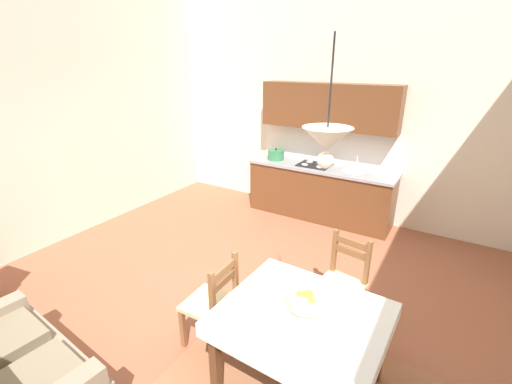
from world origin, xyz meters
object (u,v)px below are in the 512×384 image
at_px(dining_chair_tv_side, 213,304).
at_px(fruit_bowl, 306,300).
at_px(dining_table, 302,327).
at_px(dining_chair_kitchen_side, 342,284).
at_px(pendant_lamp, 327,140).
at_px(kitchen_cabinetry, 322,168).
at_px(small_couch, 10,382).

relative_size(dining_chair_tv_side, fruit_bowl, 3.10).
distance_m(dining_table, dining_chair_kitchen_side, 0.96).
distance_m(dining_table, pendant_lamp, 1.44).
xyz_separation_m(dining_chair_tv_side, fruit_bowl, (0.88, 0.05, 0.37)).
bearing_deg(fruit_bowl, pendant_lamp, 2.66).
bearing_deg(kitchen_cabinetry, fruit_bowl, -70.56).
bearing_deg(dining_chair_tv_side, small_couch, -122.05).
distance_m(dining_chair_tv_side, fruit_bowl, 0.96).
height_order(dining_chair_kitchen_side, pendant_lamp, pendant_lamp).
xyz_separation_m(fruit_bowl, pendant_lamp, (0.07, 0.00, 1.25)).
xyz_separation_m(small_couch, fruit_bowl, (1.73, 1.40, 0.51)).
height_order(dining_table, pendant_lamp, pendant_lamp).
xyz_separation_m(dining_table, small_couch, (-1.74, -1.32, -0.32)).
bearing_deg(kitchen_cabinetry, dining_chair_tv_side, -85.80).
height_order(kitchen_cabinetry, pendant_lamp, pendant_lamp).
bearing_deg(small_couch, dining_chair_kitchen_side, 52.19).
bearing_deg(dining_table, pendant_lamp, 53.96).
distance_m(dining_chair_kitchen_side, fruit_bowl, 0.94).
distance_m(kitchen_cabinetry, small_couch, 4.65).
height_order(dining_chair_tv_side, fruit_bowl, dining_chair_tv_side).
bearing_deg(dining_table, dining_chair_tv_side, 178.41).
bearing_deg(dining_chair_tv_side, dining_chair_kitchen_side, 45.09).
xyz_separation_m(dining_chair_kitchen_side, pendant_lamp, (0.04, -0.86, 1.62)).
bearing_deg(kitchen_cabinetry, pendant_lamp, -69.44).
distance_m(dining_table, dining_chair_tv_side, 0.91).
distance_m(fruit_bowl, pendant_lamp, 1.25).
bearing_deg(dining_chair_kitchen_side, small_couch, -127.81).
relative_size(kitchen_cabinetry, fruit_bowl, 8.04).
relative_size(dining_chair_kitchen_side, small_couch, 0.63).
distance_m(dining_chair_tv_side, pendant_lamp, 1.88).
bearing_deg(dining_table, dining_chair_kitchen_side, 89.03).
height_order(kitchen_cabinetry, dining_chair_tv_side, kitchen_cabinetry).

